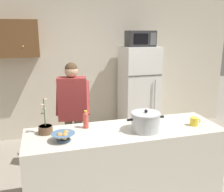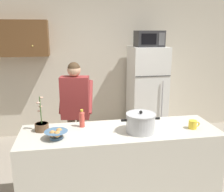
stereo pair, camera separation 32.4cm
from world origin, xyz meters
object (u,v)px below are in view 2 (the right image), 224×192
(refrigerator, at_px, (147,93))
(bread_bowl, at_px, (56,134))
(microwave, at_px, (149,39))
(potted_orchid, at_px, (42,125))
(cooking_pot, at_px, (141,123))
(person_near_pot, at_px, (75,104))
(bottle_near_edge, at_px, (82,118))
(coffee_mug, at_px, (193,125))

(refrigerator, xyz_separation_m, bread_bowl, (-1.58, -1.96, 0.12))
(bread_bowl, bearing_deg, microwave, 50.87)
(potted_orchid, bearing_deg, microwave, 44.24)
(cooking_pot, height_order, potted_orchid, potted_orchid)
(potted_orchid, bearing_deg, cooking_pot, -11.47)
(person_near_pot, xyz_separation_m, potted_orchid, (-0.39, -0.82, 0.01))
(refrigerator, height_order, microwave, microwave)
(person_near_pot, height_order, bread_bowl, person_near_pot)
(person_near_pot, height_order, bottle_near_edge, person_near_pot)
(microwave, xyz_separation_m, person_near_pot, (-1.35, -0.88, -0.88))
(microwave, height_order, coffee_mug, microwave)
(bread_bowl, relative_size, potted_orchid, 0.61)
(coffee_mug, height_order, bread_bowl, bread_bowl)
(cooking_pot, bearing_deg, potted_orchid, 168.53)
(refrigerator, relative_size, coffee_mug, 13.05)
(cooking_pot, relative_size, coffee_mug, 3.29)
(person_near_pot, relative_size, bread_bowl, 6.56)
(cooking_pot, height_order, bottle_near_edge, cooking_pot)
(refrigerator, distance_m, person_near_pot, 1.63)
(microwave, bearing_deg, bottle_near_edge, -128.11)
(cooking_pot, xyz_separation_m, bread_bowl, (-0.89, -0.03, -0.05))
(person_near_pot, distance_m, coffee_mug, 1.65)
(microwave, height_order, bread_bowl, microwave)
(refrigerator, distance_m, bread_bowl, 2.52)
(coffee_mug, xyz_separation_m, bottle_near_edge, (-1.22, 0.26, 0.05))
(bread_bowl, distance_m, bottle_near_edge, 0.40)
(person_near_pot, xyz_separation_m, bottle_near_edge, (0.05, -0.78, 0.05))
(cooking_pot, xyz_separation_m, potted_orchid, (-1.06, 0.22, -0.04))
(refrigerator, xyz_separation_m, person_near_pot, (-1.35, -0.90, 0.12))
(microwave, height_order, potted_orchid, microwave)
(person_near_pot, height_order, cooking_pot, person_near_pot)
(potted_orchid, bearing_deg, person_near_pot, 64.47)
(refrigerator, bearing_deg, bread_bowl, -128.82)
(cooking_pot, relative_size, bread_bowl, 1.80)
(bread_bowl, xyz_separation_m, bottle_near_edge, (0.28, 0.28, 0.05))
(microwave, bearing_deg, coffee_mug, -92.18)
(coffee_mug, distance_m, potted_orchid, 1.68)
(coffee_mug, bearing_deg, microwave, 87.82)
(microwave, relative_size, bread_bowl, 2.00)
(bottle_near_edge, bearing_deg, cooking_pot, -22.55)
(bottle_near_edge, distance_m, potted_orchid, 0.45)
(refrigerator, height_order, potted_orchid, refrigerator)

